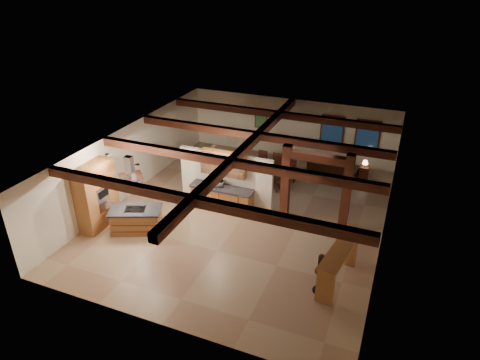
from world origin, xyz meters
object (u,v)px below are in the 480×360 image
object	(u,v)px
dining_table	(273,175)
bar_counter	(338,261)
sofa	(334,166)
kitchen_island	(136,220)

from	to	relation	value
dining_table	bar_counter	distance (m)	6.80
sofa	bar_counter	xyz separation A→B (m)	(1.56, -7.53, 0.46)
dining_table	sofa	distance (m)	3.00
kitchen_island	bar_counter	size ratio (longest dim) A/B	0.88
dining_table	sofa	size ratio (longest dim) A/B	0.78
bar_counter	sofa	bearing A→B (deg)	101.71
kitchen_island	dining_table	bearing A→B (deg)	58.81
dining_table	sofa	world-z (taller)	sofa
dining_table	bar_counter	size ratio (longest dim) A/B	0.78
kitchen_island	dining_table	world-z (taller)	kitchen_island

